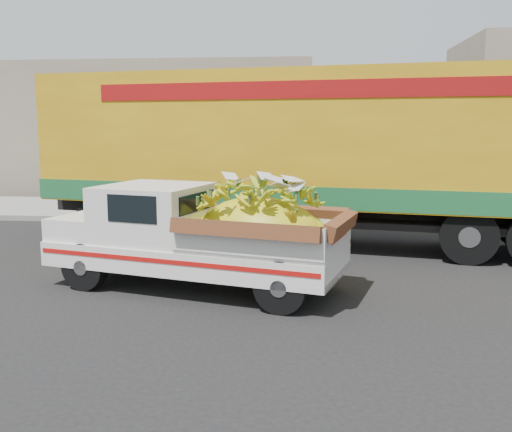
# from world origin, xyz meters

# --- Properties ---
(ground) EXTENTS (100.00, 100.00, 0.00)m
(ground) POSITION_xyz_m (0.00, 0.00, 0.00)
(ground) COLOR black
(ground) RESTS_ON ground
(curb) EXTENTS (60.00, 0.25, 0.15)m
(curb) POSITION_xyz_m (0.00, 5.46, 0.07)
(curb) COLOR gray
(curb) RESTS_ON ground
(sidewalk) EXTENTS (60.00, 4.00, 0.14)m
(sidewalk) POSITION_xyz_m (0.00, 7.56, 0.07)
(sidewalk) COLOR gray
(sidewalk) RESTS_ON ground
(building_left) EXTENTS (18.00, 6.00, 5.00)m
(building_left) POSITION_xyz_m (-8.00, 13.46, 2.50)
(building_left) COLOR gray
(building_left) RESTS_ON ground
(pickup_truck) EXTENTS (5.07, 2.92, 1.68)m
(pickup_truck) POSITION_xyz_m (-0.43, -0.85, 0.90)
(pickup_truck) COLOR black
(pickup_truck) RESTS_ON ground
(semi_trailer) EXTENTS (12.08, 4.61, 3.80)m
(semi_trailer) POSITION_xyz_m (0.88, 3.00, 2.12)
(semi_trailer) COLOR black
(semi_trailer) RESTS_ON ground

